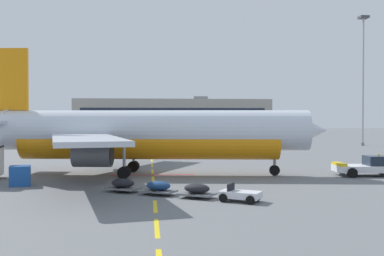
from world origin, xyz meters
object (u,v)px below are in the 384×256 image
Objects in this scene: pushback_tug at (370,166)px; uld_cargo_container at (20,176)px; airliner_foreground at (144,134)px; apron_light_mast_far at (363,66)px; baggage_train at (178,189)px.

uld_cargo_container is (-31.08, -3.40, -0.10)m from pushback_tug.
airliner_foreground is 5.59× the size of pushback_tug.
pushback_tug reaches higher than uld_cargo_container.
uld_cargo_container is at bearing -147.96° from airliner_foreground.
airliner_foreground is at bearing -134.37° from apron_light_mast_far.
pushback_tug is at bearing 6.24° from uld_cargo_container.
apron_light_mast_far is at bearing 45.63° from airliner_foreground.
pushback_tug is at bearing -115.37° from apron_light_mast_far.
airliner_foreground is 21.64m from pushback_tug.
pushback_tug is 0.58× the size of baggage_train.
uld_cargo_container is at bearing 152.84° from baggage_train.
airliner_foreground reaches higher than uld_cargo_container.
airliner_foreground reaches higher than baggage_train.
uld_cargo_container reaches higher than baggage_train.
uld_cargo_container is 0.07× the size of apron_light_mast_far.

